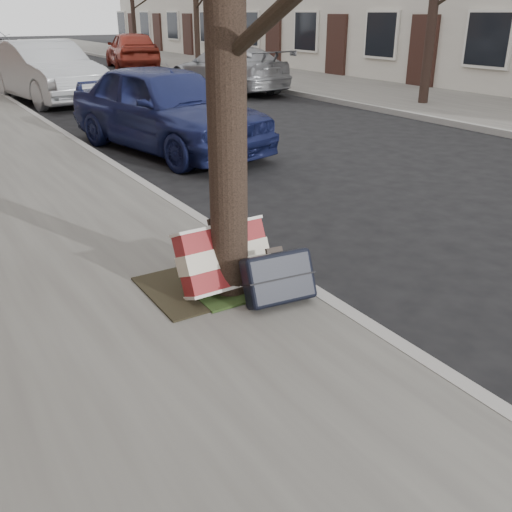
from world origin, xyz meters
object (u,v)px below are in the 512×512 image
car_near_front (166,108)px  car_near_mid (46,72)px  suitcase_red (224,257)px  suitcase_navy (278,277)px

car_near_front → car_near_mid: 6.85m
suitcase_red → car_near_mid: 12.27m
car_near_front → car_near_mid: (-0.35, 6.84, 0.05)m
car_near_front → suitcase_navy: bearing=-116.4°
car_near_mid → car_near_front: bearing=-95.1°
suitcase_navy → car_near_mid: 12.66m
suitcase_navy → car_near_front: (1.62, 5.74, 0.38)m
suitcase_red → car_near_mid: car_near_mid is taller
suitcase_red → car_near_front: bearing=69.7°
suitcase_red → suitcase_navy: size_ratio=1.32×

